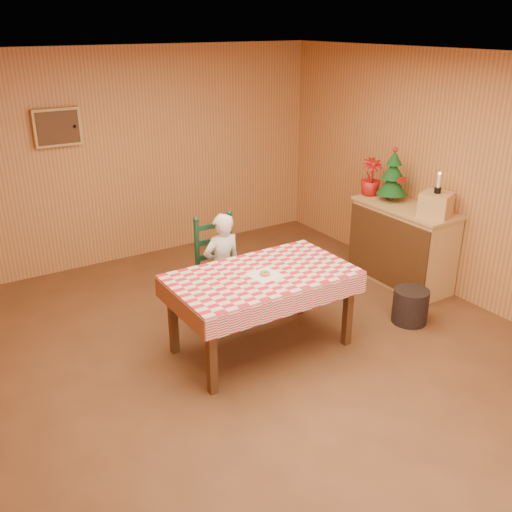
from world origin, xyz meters
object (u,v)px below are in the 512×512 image
at_px(ladder_chair, 220,270).
at_px(christmas_tree, 393,177).
at_px(dining_table, 262,282).
at_px(crate, 436,204).
at_px(seated_child, 222,267).
at_px(shelf_unit, 402,245).
at_px(storage_bin, 410,306).

distance_m(ladder_chair, christmas_tree, 2.29).
bearing_deg(dining_table, crate, -0.84).
xyz_separation_m(dining_table, ladder_chair, (0.00, 0.79, -0.18)).
bearing_deg(seated_child, dining_table, 90.00).
bearing_deg(dining_table, shelf_unit, 9.65).
height_order(dining_table, christmas_tree, christmas_tree).
xyz_separation_m(ladder_chair, shelf_unit, (2.17, -0.42, -0.04)).
xyz_separation_m(seated_child, crate, (2.17, -0.76, 0.49)).
bearing_deg(storage_bin, crate, 29.57).
bearing_deg(christmas_tree, crate, -90.00).
distance_m(ladder_chair, seated_child, 0.08).
height_order(dining_table, shelf_unit, shelf_unit).
distance_m(ladder_chair, shelf_unit, 2.21).
bearing_deg(storage_bin, ladder_chair, 142.81).
distance_m(ladder_chair, storage_bin, 1.97).
bearing_deg(shelf_unit, christmas_tree, 88.02).
distance_m(christmas_tree, storage_bin, 1.57).
relative_size(dining_table, crate, 5.52).
height_order(shelf_unit, christmas_tree, christmas_tree).
relative_size(ladder_chair, storage_bin, 3.03).
xyz_separation_m(seated_child, shelf_unit, (2.17, -0.36, -0.10)).
relative_size(ladder_chair, christmas_tree, 1.74).
xyz_separation_m(seated_child, storage_bin, (1.55, -1.12, -0.38)).
xyz_separation_m(shelf_unit, storage_bin, (-0.62, -0.76, -0.29)).
bearing_deg(dining_table, seated_child, 90.00).
bearing_deg(storage_bin, christmas_tree, 58.07).
bearing_deg(storage_bin, dining_table, 165.95).
xyz_separation_m(shelf_unit, christmas_tree, (0.01, 0.25, 0.74)).
distance_m(dining_table, crate, 2.21).
bearing_deg(ladder_chair, seated_child, -90.00).
xyz_separation_m(ladder_chair, seated_child, (-0.00, -0.06, 0.06)).
bearing_deg(crate, seated_child, 160.69).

